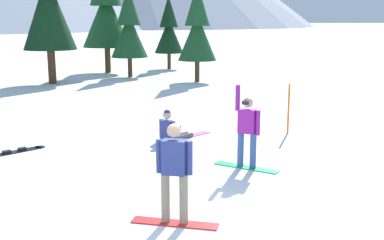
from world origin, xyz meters
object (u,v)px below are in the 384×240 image
object	(u,v)px
snowboarder_background	(172,130)
pine_tree_young	(129,27)
pine_tree_broad	(197,28)
snowboarder_midground	(247,130)
trail_marker_pole	(289,109)
pine_tree_short	(169,29)
pine_tree_twin	(106,9)
loose_snowboard_near_left	(15,152)
snowboarder_foreground	(174,172)

from	to	relation	value
snowboarder_background	pine_tree_young	bearing A→B (deg)	96.06
pine_tree_broad	pine_tree_young	distance (m)	4.64
snowboarder_midground	trail_marker_pole	bearing A→B (deg)	59.21
snowboarder_background	pine_tree_young	size ratio (longest dim) A/B	0.30
pine_tree_short	pine_tree_young	world-z (taller)	pine_tree_young
pine_tree_twin	snowboarder_midground	bearing A→B (deg)	-77.21
loose_snowboard_near_left	pine_tree_broad	world-z (taller)	pine_tree_broad
snowboarder_foreground	pine_tree_broad	distance (m)	19.27
pine_tree_short	pine_tree_twin	world-z (taller)	pine_tree_twin
pine_tree_broad	pine_tree_twin	world-z (taller)	pine_tree_twin
pine_tree_broad	snowboarder_midground	bearing A→B (deg)	-91.85
trail_marker_pole	pine_tree_young	world-z (taller)	pine_tree_young
snowboarder_midground	loose_snowboard_near_left	distance (m)	6.20
snowboarder_foreground	loose_snowboard_near_left	distance (m)	6.37
pine_tree_young	snowboarder_midground	bearing A→B (deg)	-79.97
pine_tree_broad	pine_tree_twin	xyz separation A→B (m)	(-5.34, 5.25, 1.15)
snowboarder_background	pine_tree_young	world-z (taller)	pine_tree_young
snowboarder_foreground	snowboarder_background	distance (m)	5.81
pine_tree_short	pine_tree_broad	size ratio (longest dim) A/B	0.93
pine_tree_broad	pine_tree_young	bearing A→B (deg)	145.34
snowboarder_foreground	trail_marker_pole	size ratio (longest dim) A/B	1.14
snowboarder_background	pine_tree_short	distance (m)	20.66
trail_marker_pole	pine_tree_broad	distance (m)	12.94
snowboarder_background	pine_tree_short	bearing A→B (deg)	87.46
snowboarder_foreground	pine_tree_broad	bearing A→B (deg)	82.81
snowboarder_midground	loose_snowboard_near_left	xyz separation A→B (m)	(-5.83, 1.91, -0.90)
snowboarder_midground	pine_tree_broad	world-z (taller)	pine_tree_broad
loose_snowboard_near_left	pine_tree_twin	distance (m)	19.80
snowboarder_background	snowboarder_foreground	bearing A→B (deg)	-92.65
snowboarder_midground	pine_tree_young	world-z (taller)	pine_tree_young
loose_snowboard_near_left	snowboarder_background	bearing A→B (deg)	11.41
pine_tree_broad	pine_tree_young	world-z (taller)	pine_tree_broad
snowboarder_midground	pine_tree_broad	bearing A→B (deg)	88.15
loose_snowboard_near_left	pine_tree_young	world-z (taller)	pine_tree_young
snowboarder_foreground	pine_tree_twin	xyz separation A→B (m)	(-2.94, 24.26, 3.18)
snowboarder_foreground	trail_marker_pole	distance (m)	7.43
snowboarder_foreground	snowboarder_background	xyz separation A→B (m)	(0.27, 5.77, -0.62)
snowboarder_background	pine_tree_twin	xyz separation A→B (m)	(-3.21, 18.49, 3.79)
snowboarder_foreground	snowboarder_midground	size ratio (longest dim) A/B	0.90
trail_marker_pole	pine_tree_short	bearing A→B (deg)	97.69
loose_snowboard_near_left	pine_tree_short	bearing A→B (deg)	76.50
snowboarder_midground	trail_marker_pole	distance (m)	3.88
trail_marker_pole	pine_tree_twin	bearing A→B (deg)	110.81
loose_snowboard_near_left	pine_tree_young	size ratio (longest dim) A/B	0.28
snowboarder_midground	snowboarder_background	xyz separation A→B (m)	(-1.61, 2.76, -0.60)
snowboarder_midground	pine_tree_twin	distance (m)	22.02
snowboarder_foreground	loose_snowboard_near_left	bearing A→B (deg)	128.74
snowboarder_foreground	loose_snowboard_near_left	world-z (taller)	snowboarder_foreground
snowboarder_midground	trail_marker_pole	size ratio (longest dim) A/B	1.27
snowboarder_midground	pine_tree_short	world-z (taller)	pine_tree_short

